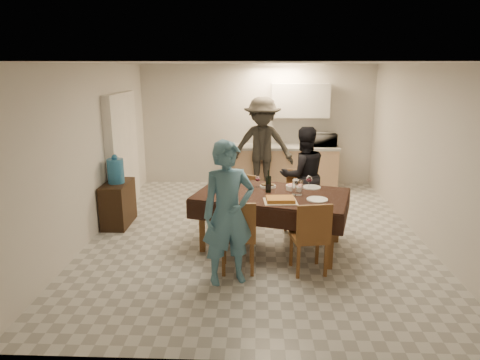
{
  "coord_description": "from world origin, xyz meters",
  "views": [
    {
      "loc": [
        -0.01,
        -6.28,
        2.58
      ],
      "look_at": [
        -0.24,
        -0.3,
        0.96
      ],
      "focal_mm": 32.0,
      "sensor_mm": 36.0,
      "label": 1
    }
  ],
  "objects_px": {
    "microwave": "(324,140)",
    "person_far": "(303,175)",
    "water_jug": "(116,171)",
    "person_kitchen": "(262,146)",
    "person_near": "(228,214)",
    "dining_table": "(272,196)",
    "water_pitcher": "(297,187)",
    "savoury_tart": "(280,200)",
    "console": "(118,204)",
    "wine_bottle": "(268,181)"
  },
  "relations": [
    {
      "from": "microwave",
      "to": "water_pitcher",
      "type": "bearing_deg",
      "value": 75.08
    },
    {
      "from": "savoury_tart",
      "to": "person_kitchen",
      "type": "relative_size",
      "value": 0.22
    },
    {
      "from": "person_kitchen",
      "to": "dining_table",
      "type": "bearing_deg",
      "value": -87.65
    },
    {
      "from": "savoury_tart",
      "to": "person_near",
      "type": "distance_m",
      "value": 0.93
    },
    {
      "from": "wine_bottle",
      "to": "water_jug",
      "type": "bearing_deg",
      "value": 162.82
    },
    {
      "from": "water_pitcher",
      "to": "person_far",
      "type": "distance_m",
      "value": 1.12
    },
    {
      "from": "wine_bottle",
      "to": "person_kitchen",
      "type": "xyz_separation_m",
      "value": [
        -0.06,
        2.65,
        0.01
      ]
    },
    {
      "from": "water_jug",
      "to": "person_kitchen",
      "type": "relative_size",
      "value": 0.2
    },
    {
      "from": "person_kitchen",
      "to": "water_pitcher",
      "type": "bearing_deg",
      "value": -80.5
    },
    {
      "from": "savoury_tart",
      "to": "person_near",
      "type": "relative_size",
      "value": 0.25
    },
    {
      "from": "console",
      "to": "person_near",
      "type": "xyz_separation_m",
      "value": [
        1.95,
        -1.86,
        0.52
      ]
    },
    {
      "from": "console",
      "to": "person_far",
      "type": "distance_m",
      "value": 3.09
    },
    {
      "from": "wine_bottle",
      "to": "savoury_tart",
      "type": "height_order",
      "value": "wine_bottle"
    },
    {
      "from": "water_jug",
      "to": "person_kitchen",
      "type": "bearing_deg",
      "value": 38.48
    },
    {
      "from": "dining_table",
      "to": "water_pitcher",
      "type": "height_order",
      "value": "water_pitcher"
    },
    {
      "from": "dining_table",
      "to": "water_pitcher",
      "type": "distance_m",
      "value": 0.38
    },
    {
      "from": "person_kitchen",
      "to": "microwave",
      "type": "bearing_deg",
      "value": 18.9
    },
    {
      "from": "water_pitcher",
      "to": "person_far",
      "type": "xyz_separation_m",
      "value": [
        0.2,
        1.1,
        -0.11
      ]
    },
    {
      "from": "water_jug",
      "to": "microwave",
      "type": "distance_m",
      "value": 4.38
    },
    {
      "from": "dining_table",
      "to": "person_far",
      "type": "relative_size",
      "value": 1.44
    },
    {
      "from": "savoury_tart",
      "to": "microwave",
      "type": "height_order",
      "value": "microwave"
    },
    {
      "from": "water_pitcher",
      "to": "person_kitchen",
      "type": "bearing_deg",
      "value": 99.5
    },
    {
      "from": "wine_bottle",
      "to": "person_far",
      "type": "distance_m",
      "value": 1.18
    },
    {
      "from": "person_far",
      "to": "microwave",
      "type": "bearing_deg",
      "value": -122.02
    },
    {
      "from": "wine_bottle",
      "to": "water_pitcher",
      "type": "bearing_deg",
      "value": -14.04
    },
    {
      "from": "console",
      "to": "wine_bottle",
      "type": "bearing_deg",
      "value": -17.18
    },
    {
      "from": "water_pitcher",
      "to": "microwave",
      "type": "height_order",
      "value": "microwave"
    },
    {
      "from": "console",
      "to": "savoury_tart",
      "type": "relative_size",
      "value": 1.78
    },
    {
      "from": "microwave",
      "to": "person_kitchen",
      "type": "bearing_deg",
      "value": 18.9
    },
    {
      "from": "wine_bottle",
      "to": "person_far",
      "type": "height_order",
      "value": "person_far"
    },
    {
      "from": "savoury_tart",
      "to": "person_near",
      "type": "xyz_separation_m",
      "value": [
        -0.65,
        -0.67,
        0.03
      ]
    },
    {
      "from": "microwave",
      "to": "person_far",
      "type": "distance_m",
      "value": 2.21
    },
    {
      "from": "water_pitcher",
      "to": "microwave",
      "type": "distance_m",
      "value": 3.32
    },
    {
      "from": "wine_bottle",
      "to": "person_kitchen",
      "type": "height_order",
      "value": "person_kitchen"
    },
    {
      "from": "wine_bottle",
      "to": "person_near",
      "type": "bearing_deg",
      "value": -114.44
    },
    {
      "from": "microwave",
      "to": "person_far",
      "type": "bearing_deg",
      "value": 72.74
    },
    {
      "from": "dining_table",
      "to": "console",
      "type": "distance_m",
      "value": 2.66
    },
    {
      "from": "savoury_tart",
      "to": "person_near",
      "type": "bearing_deg",
      "value": -134.13
    },
    {
      "from": "water_pitcher",
      "to": "person_near",
      "type": "xyz_separation_m",
      "value": [
        -0.9,
        -1.0,
        -0.05
      ]
    },
    {
      "from": "dining_table",
      "to": "water_jug",
      "type": "relative_size",
      "value": 5.87
    },
    {
      "from": "microwave",
      "to": "person_near",
      "type": "xyz_separation_m",
      "value": [
        -1.75,
        -4.2,
        -0.17
      ]
    },
    {
      "from": "console",
      "to": "wine_bottle",
      "type": "distance_m",
      "value": 2.63
    },
    {
      "from": "dining_table",
      "to": "person_kitchen",
      "type": "relative_size",
      "value": 1.19
    },
    {
      "from": "console",
      "to": "savoury_tart",
      "type": "xyz_separation_m",
      "value": [
        2.6,
        -1.19,
        0.48
      ]
    },
    {
      "from": "wine_bottle",
      "to": "person_kitchen",
      "type": "bearing_deg",
      "value": 91.31
    },
    {
      "from": "wine_bottle",
      "to": "microwave",
      "type": "distance_m",
      "value": 3.35
    },
    {
      "from": "savoury_tart",
      "to": "microwave",
      "type": "distance_m",
      "value": 3.71
    },
    {
      "from": "person_far",
      "to": "person_kitchen",
      "type": "distance_m",
      "value": 1.79
    },
    {
      "from": "microwave",
      "to": "person_near",
      "type": "distance_m",
      "value": 4.56
    },
    {
      "from": "water_jug",
      "to": "person_near",
      "type": "relative_size",
      "value": 0.23
    }
  ]
}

